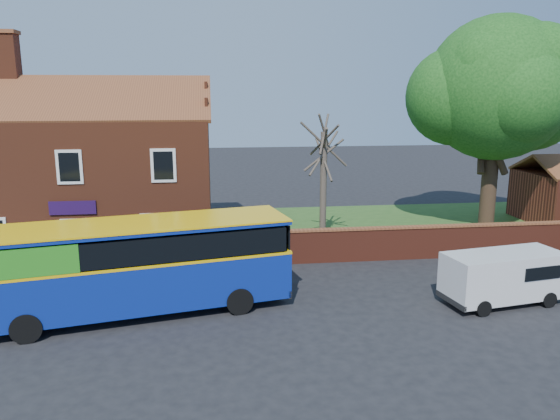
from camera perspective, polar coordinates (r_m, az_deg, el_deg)
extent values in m
plane|color=black|center=(18.67, -3.92, -12.48)|extent=(120.00, 120.00, 0.00)
cube|color=gray|center=(24.74, -21.27, -6.82)|extent=(18.00, 3.50, 0.12)
cube|color=slate|center=(23.14, -22.30, -8.20)|extent=(18.00, 0.15, 0.14)
cube|color=#426B28|center=(33.90, 17.21, -1.52)|extent=(26.00, 12.00, 0.04)
cube|color=brown|center=(29.43, -19.12, 2.73)|extent=(12.00, 8.00, 6.50)
cube|color=brown|center=(27.12, -20.62, 10.89)|extent=(12.30, 4.08, 2.16)
cube|color=brown|center=(31.03, -18.93, 11.10)|extent=(12.30, 4.08, 2.16)
cube|color=brown|center=(30.02, -26.53, 14.11)|extent=(0.90, 0.90, 2.20)
cube|color=black|center=(25.36, -21.15, 4.21)|extent=(1.10, 0.06, 1.50)
cube|color=#4C0F19|center=(26.02, -20.56, -3.44)|extent=(0.95, 0.04, 2.10)
cube|color=silver|center=(26.02, -20.56, -3.32)|extent=(1.20, 0.06, 2.30)
cube|color=#220D3A|center=(25.62, -20.85, 0.22)|extent=(2.00, 0.06, 0.60)
cube|color=maroon|center=(28.55, 22.21, -2.94)|extent=(22.00, 0.30, 1.50)
cube|color=brown|center=(28.36, 22.34, -1.38)|extent=(22.00, 0.38, 0.10)
cube|color=navy|center=(20.20, -14.93, -7.10)|extent=(11.23, 4.91, 1.73)
cube|color=#EDB60C|center=(19.94, -15.07, -4.75)|extent=(11.25, 4.93, 0.10)
cube|color=black|center=(19.79, -15.15, -3.31)|extent=(10.80, 4.84, 0.87)
cube|color=#2F9520|center=(19.92, -25.53, -4.01)|extent=(4.19, 3.47, 0.92)
cube|color=navy|center=(19.65, -15.25, -1.66)|extent=(11.23, 4.91, 0.14)
cube|color=#EDB60C|center=(19.63, -15.26, -1.44)|extent=(11.27, 4.96, 0.06)
cylinder|color=black|center=(19.39, -25.01, -11.12)|extent=(1.02, 0.48, 0.98)
cylinder|color=black|center=(21.76, -24.37, -8.51)|extent=(1.02, 0.48, 0.98)
cylinder|color=black|center=(19.79, -4.26, -9.46)|extent=(1.02, 0.48, 0.98)
cylinder|color=black|center=(22.12, -5.98, -7.09)|extent=(1.02, 0.48, 0.98)
cube|color=silver|center=(22.09, 22.27, -6.31)|extent=(4.68, 2.50, 1.69)
cube|color=black|center=(23.30, 26.17, -5.03)|extent=(0.33, 1.50, 0.67)
cube|color=black|center=(23.72, 26.26, -7.34)|extent=(0.40, 1.77, 0.21)
cylinder|color=black|center=(20.91, 20.44, -9.59)|extent=(0.62, 0.32, 0.59)
cylinder|color=black|center=(22.15, 17.85, -8.16)|extent=(0.62, 0.32, 0.59)
cylinder|color=black|center=(22.68, 26.25, -8.39)|extent=(0.62, 0.32, 0.59)
cylinder|color=black|center=(23.83, 23.54, -7.15)|extent=(0.62, 0.32, 0.59)
cylinder|color=black|center=(32.35, 20.95, 1.95)|extent=(0.85, 0.85, 4.88)
sphere|color=#327B26|center=(31.90, 21.73, 11.73)|extent=(7.63, 7.63, 7.63)
sphere|color=#327B26|center=(33.38, 24.70, 10.37)|extent=(5.51, 5.51, 5.51)
sphere|color=#327B26|center=(31.57, 17.84, 11.23)|extent=(5.30, 5.30, 5.30)
cylinder|color=#4C4238|center=(27.58, 4.54, 2.08)|extent=(0.33, 0.33, 5.85)
cylinder|color=#4C4238|center=(27.29, 4.61, 6.40)|extent=(0.34, 2.85, 2.30)
cylinder|color=#4C4238|center=(27.31, 4.61, 5.97)|extent=(1.49, 2.11, 2.10)
cylinder|color=#4C4238|center=(27.27, 4.62, 6.84)|extent=(2.40, 1.10, 2.33)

